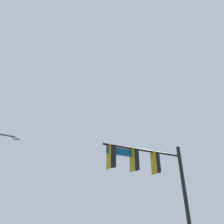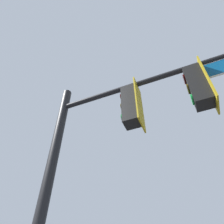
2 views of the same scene
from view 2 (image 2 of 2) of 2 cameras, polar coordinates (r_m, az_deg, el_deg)
The scene contains 1 object.
signal_pole_near at distance 4.41m, azimuth 8.67°, elevation -3.20°, with size 5.36×0.90×6.55m.
Camera 2 is at (-3.00, -8.61, 1.77)m, focal length 35.00 mm.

